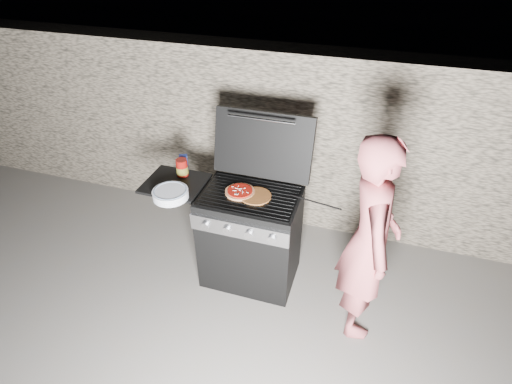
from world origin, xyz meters
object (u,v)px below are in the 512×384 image
(gas_grill, at_px, (224,232))
(person, at_px, (369,241))
(pizza_topped, at_px, (240,191))
(sauce_jar, at_px, (182,167))

(gas_grill, bearing_deg, person, -9.23)
(gas_grill, relative_size, person, 0.80)
(gas_grill, height_order, pizza_topped, pizza_topped)
(gas_grill, relative_size, sauce_jar, 8.76)
(sauce_jar, bearing_deg, gas_grill, -16.80)
(pizza_topped, relative_size, person, 0.14)
(person, bearing_deg, sauce_jar, 67.74)
(sauce_jar, xyz_separation_m, person, (1.62, -0.32, -0.14))
(pizza_topped, xyz_separation_m, sauce_jar, (-0.57, 0.12, 0.05))
(person, bearing_deg, gas_grill, 69.67)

